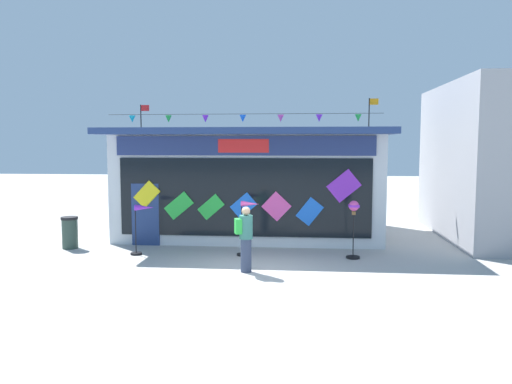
# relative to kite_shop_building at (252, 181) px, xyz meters

# --- Properties ---
(ground_plane) EXTENTS (80.00, 80.00, 0.00)m
(ground_plane) POSITION_rel_kite_shop_building_xyz_m (0.58, -5.76, -1.90)
(ground_plane) COLOR #ADAAA5
(kite_shop_building) EXTENTS (9.24, 6.39, 4.88)m
(kite_shop_building) POSITION_rel_kite_shop_building_xyz_m (0.00, 0.00, 0.00)
(kite_shop_building) COLOR silver
(kite_shop_building) RESTS_ON ground_plane
(wind_spinner_far_left) EXTENTS (0.72, 0.33, 1.50)m
(wind_spinner_far_left) POSITION_rel_kite_shop_building_xyz_m (-2.85, -4.08, -0.87)
(wind_spinner_far_left) COLOR black
(wind_spinner_far_left) RESTS_ON ground_plane
(wind_spinner_left) EXTENTS (0.68, 0.30, 1.61)m
(wind_spinner_left) POSITION_rel_kite_shop_building_xyz_m (0.26, -3.91, -0.79)
(wind_spinner_left) COLOR black
(wind_spinner_left) RESTS_ON ground_plane
(wind_spinner_center_left) EXTENTS (0.39, 0.39, 1.66)m
(wind_spinner_center_left) POSITION_rel_kite_shop_building_xyz_m (3.30, -3.96, -0.74)
(wind_spinner_center_left) COLOR black
(wind_spinner_center_left) RESTS_ON ground_plane
(person_near_camera) EXTENTS (0.48, 0.38, 1.68)m
(person_near_camera) POSITION_rel_kite_shop_building_xyz_m (0.41, -5.78, -1.01)
(person_near_camera) COLOR #333D56
(person_near_camera) RESTS_ON ground_plane
(trash_bin) EXTENTS (0.52, 0.52, 1.00)m
(trash_bin) POSITION_rel_kite_shop_building_xyz_m (-5.40, -3.39, -1.40)
(trash_bin) COLOR #2D4238
(trash_bin) RESTS_ON ground_plane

